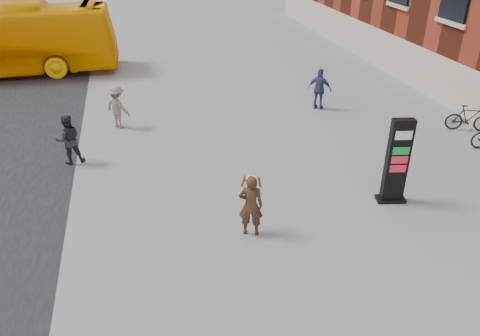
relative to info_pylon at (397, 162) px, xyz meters
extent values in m
plane|color=#9E9EA3|center=(-3.53, -1.10, -1.20)|extent=(100.00, 100.00, 0.00)
cube|color=beige|center=(5.91, 4.90, -0.30)|extent=(0.18, 44.00, 1.80)
cube|color=black|center=(0.00, 0.00, 0.00)|extent=(0.61, 0.34, 2.39)
cube|color=black|center=(0.00, 0.00, -1.15)|extent=(0.82, 0.52, 0.10)
cube|color=white|center=(0.00, 0.00, 0.82)|extent=(0.47, 0.34, 0.24)
cube|color=#0E7927|center=(0.00, 0.00, 0.38)|extent=(0.47, 0.34, 0.21)
cube|color=#B41D28|center=(0.00, 0.00, 0.13)|extent=(0.47, 0.34, 0.21)
cube|color=#B41D28|center=(0.00, 0.00, -0.13)|extent=(0.47, 0.34, 0.21)
imported|color=#362014|center=(-4.10, -0.57, -0.39)|extent=(0.68, 0.55, 1.61)
cylinder|color=white|center=(-4.10, -0.57, 0.35)|extent=(0.23, 0.23, 0.05)
cone|color=white|center=(-3.84, -0.40, -0.10)|extent=(0.27, 0.23, 0.39)
cylinder|color=brown|center=(-3.84, -0.40, 0.14)|extent=(0.15, 0.12, 0.33)
cone|color=white|center=(-4.21, -0.28, -0.10)|extent=(0.24, 0.27, 0.39)
cylinder|color=brown|center=(-4.21, -0.28, 0.14)|extent=(0.12, 0.16, 0.33)
imported|color=#232429|center=(-8.63, 4.35, -0.40)|extent=(0.88, 0.74, 1.59)
imported|color=gray|center=(-7.14, 6.87, -0.41)|extent=(1.14, 1.13, 1.58)
imported|color=#363F62|center=(0.66, 6.96, -0.38)|extent=(1.00, 0.92, 1.64)
imported|color=black|center=(5.07, 3.66, -0.72)|extent=(1.64, 1.06, 0.96)
camera|label=1|loc=(-6.49, -9.59, 5.67)|focal=35.00mm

